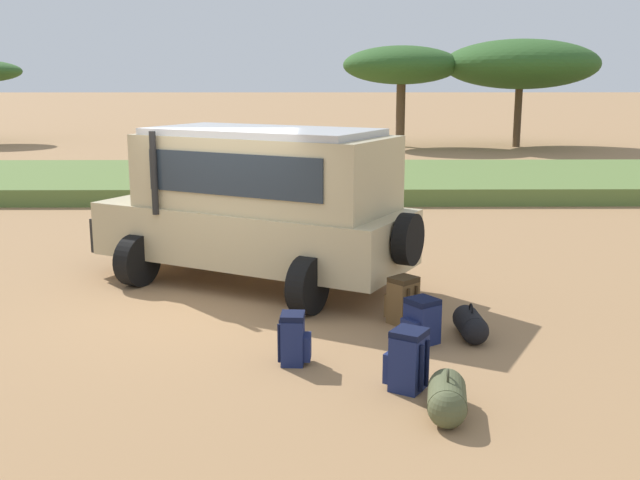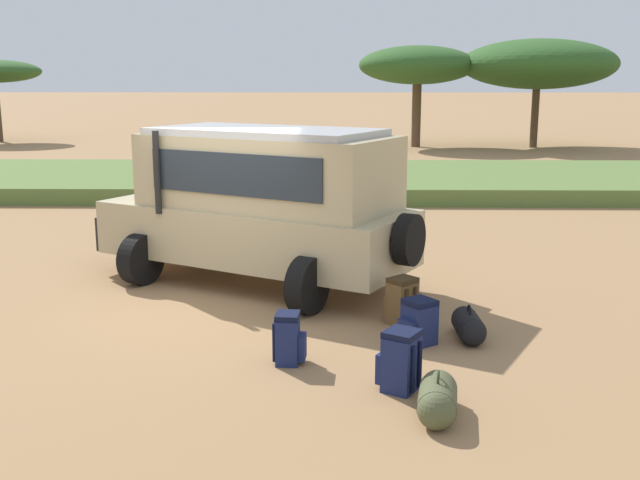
% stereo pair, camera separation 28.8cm
% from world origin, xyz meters
% --- Properties ---
extents(ground_plane, '(320.00, 320.00, 0.00)m').
position_xyz_m(ground_plane, '(0.00, 0.00, 0.00)').
color(ground_plane, '#9E754C').
extents(grass_bank, '(120.00, 7.00, 0.44)m').
position_xyz_m(grass_bank, '(0.00, 11.79, 0.22)').
color(grass_bank, '#5B7538').
rests_on(grass_bank, ground_plane).
extents(safari_vehicle, '(5.32, 4.02, 2.44)m').
position_xyz_m(safari_vehicle, '(0.62, 1.13, 1.29)').
color(safari_vehicle, tan).
rests_on(safari_vehicle, ground_plane).
extents(backpack_beside_front_wheel, '(0.50, 0.48, 0.56)m').
position_xyz_m(backpack_beside_front_wheel, '(2.79, -1.58, 0.27)').
color(backpack_beside_front_wheel, navy).
rests_on(backpack_beside_front_wheel, ground_plane).
extents(backpack_cluster_center, '(0.49, 0.47, 0.65)m').
position_xyz_m(backpack_cluster_center, '(2.45, -2.98, 0.32)').
color(backpack_cluster_center, navy).
rests_on(backpack_cluster_center, ground_plane).
extents(backpack_near_rear_wheel, '(0.47, 0.47, 0.62)m').
position_xyz_m(backpack_near_rear_wheel, '(2.65, -0.80, 0.30)').
color(backpack_near_rear_wheel, brown).
rests_on(backpack_near_rear_wheel, ground_plane).
extents(backpack_outermost, '(0.38, 0.33, 0.59)m').
position_xyz_m(backpack_outermost, '(1.25, -2.25, 0.29)').
color(backpack_outermost, navy).
rests_on(backpack_outermost, ground_plane).
extents(duffel_bag_low_black_case, '(0.35, 0.86, 0.44)m').
position_xyz_m(duffel_bag_low_black_case, '(3.43, -1.39, 0.17)').
color(duffel_bag_low_black_case, black).
rests_on(duffel_bag_low_black_case, ground_plane).
extents(duffel_bag_soft_canvas, '(0.45, 0.87, 0.47)m').
position_xyz_m(duffel_bag_soft_canvas, '(2.75, -3.61, 0.19)').
color(duffel_bag_soft_canvas, '#4C5133').
rests_on(duffel_bag_soft_canvas, ground_plane).
extents(acacia_tree_centre_back, '(5.44, 5.08, 4.65)m').
position_xyz_m(acacia_tree_centre_back, '(5.62, 25.24, 3.74)').
color(acacia_tree_centre_back, brown).
rests_on(acacia_tree_centre_back, ground_plane).
extents(acacia_tree_right_mid, '(7.08, 7.08, 4.93)m').
position_xyz_m(acacia_tree_right_mid, '(11.09, 25.00, 3.79)').
color(acacia_tree_right_mid, brown).
rests_on(acacia_tree_right_mid, ground_plane).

